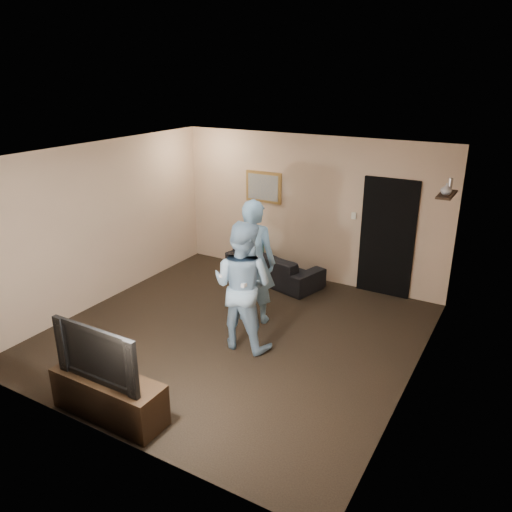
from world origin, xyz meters
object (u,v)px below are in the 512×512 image
Objects in this scene: sofa at (274,265)px; wii_player_left at (253,262)px; television at (103,351)px; wii_player_right at (242,285)px; tv_console at (109,396)px.

wii_player_left is at bearing 121.88° from sofa.
sofa is 1.63× the size of television.
wii_player_left reaches higher than wii_player_right.
sofa is at bearing 93.25° from tv_console.
wii_player_right reaches higher than television.
tv_console is 2.20m from wii_player_right.
wii_player_left reaches higher than tv_console.
wii_player_left is (0.46, -1.55, 0.68)m from sofa.
wii_player_right is at bearing 122.86° from sofa.
wii_player_left is at bearing 85.46° from tv_console.
wii_player_left is (0.23, 2.77, 0.13)m from television.
sofa is 2.46m from wii_player_right.
television is 2.78m from wii_player_left.
wii_player_left is (0.23, 2.77, 0.70)m from tv_console.
television is 0.63× the size of wii_player_right.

